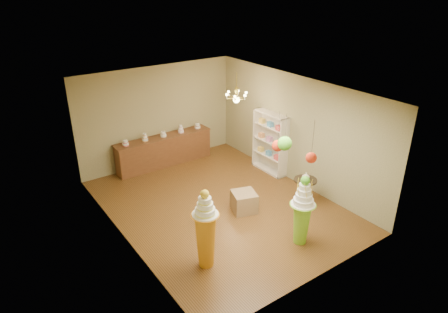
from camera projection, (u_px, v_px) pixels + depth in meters
floor at (220, 205)px, 10.15m from camera, size 6.50×6.50×0.00m
ceiling at (219, 90)px, 8.90m from camera, size 6.50×6.50×0.00m
wall_back at (158, 116)px, 11.94m from camera, size 5.00×0.04×3.00m
wall_front at (323, 212)px, 7.11m from camera, size 5.00×0.04×3.00m
wall_left at (120, 180)px, 8.21m from camera, size 0.04×6.50×3.00m
wall_right at (295, 130)px, 10.83m from camera, size 0.04×6.50×3.00m
pedestal_green at (302, 215)px, 8.49m from camera, size 0.69×0.69×1.62m
pedestal_orange at (206, 234)px, 7.80m from camera, size 0.53×0.53×1.72m
burlap_riser at (244, 202)px, 9.82m from camera, size 0.70×0.70×0.51m
sideboard at (164, 150)px, 12.16m from camera, size 3.04×0.54×1.16m
shelving_unit at (270, 143)px, 11.59m from camera, size 0.33×1.20×1.80m
round_table at (305, 189)px, 9.98m from camera, size 0.76×0.76×0.74m
vase at (306, 176)px, 9.83m from camera, size 0.21×0.21×0.19m
pom_red_left at (278, 146)px, 7.83m from camera, size 0.23×0.23×0.82m
pom_green_mid at (285, 143)px, 7.66m from camera, size 0.28×0.28×0.74m
pom_red_right at (311, 158)px, 7.38m from camera, size 0.21×0.21×0.84m
chandelier at (236, 98)px, 10.83m from camera, size 0.79×0.79×0.85m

